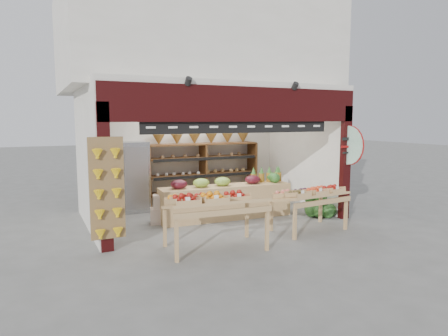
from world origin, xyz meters
TOP-DOWN VIEW (x-y plane):
  - ground at (0.00, 0.00)m, footprint 60.00×60.00m
  - shop_structure at (0.00, 1.61)m, footprint 6.36×5.12m
  - banana_board at (-2.73, -1.17)m, footprint 0.60×0.15m
  - gift_sign at (2.75, -1.15)m, footprint 0.04×0.93m
  - back_shelving at (0.38, 1.94)m, footprint 3.19×0.52m
  - refrigerator at (-1.58, 1.85)m, footprint 0.70×0.70m
  - cardboard_stack at (-1.10, 0.34)m, footprint 1.06×0.76m
  - mid_counter at (0.21, 0.15)m, footprint 3.20×0.80m
  - display_table_left at (-1.07, -1.74)m, footprint 1.86×1.14m
  - display_table_right at (1.35, -1.53)m, footprint 1.61×1.00m
  - watermelon_pile at (2.35, -0.63)m, footprint 0.75×0.77m

SIDE VIEW (x-z plane):
  - ground at x=0.00m, z-range 0.00..0.00m
  - watermelon_pile at x=2.35m, z-range -0.07..0.52m
  - cardboard_stack at x=-1.10m, z-range -0.09..0.57m
  - mid_counter at x=0.21m, z-range -0.07..0.94m
  - display_table_right at x=1.35m, z-range 0.28..1.27m
  - display_table_left at x=-1.07m, z-range 0.32..1.43m
  - refrigerator at x=-1.58m, z-range 0.00..1.79m
  - banana_board at x=-2.73m, z-range 0.22..2.02m
  - back_shelving at x=0.38m, z-range 0.25..2.21m
  - gift_sign at x=2.75m, z-range 1.29..2.21m
  - shop_structure at x=0.00m, z-range 1.22..6.62m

